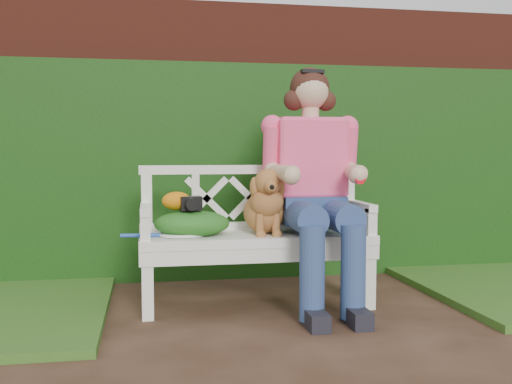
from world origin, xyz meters
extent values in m
plane|color=#331D12|center=(0.00, 0.00, 0.00)|extent=(60.00, 60.00, 0.00)
cube|color=maroon|center=(0.00, 1.90, 1.10)|extent=(10.00, 0.30, 2.20)
cube|color=#1C4D11|center=(0.00, 1.68, 0.85)|extent=(10.00, 0.18, 1.70)
cube|color=black|center=(-0.58, 0.71, 0.69)|extent=(0.14, 0.12, 0.09)
ellipsoid|color=orange|center=(-0.66, 0.76, 0.70)|extent=(0.20, 0.15, 0.12)
camera|label=1|loc=(-0.84, -3.05, 1.02)|focal=42.00mm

